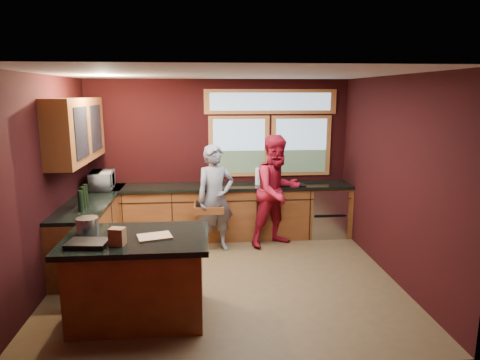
{
  "coord_description": "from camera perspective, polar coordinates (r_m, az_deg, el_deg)",
  "views": [
    {
      "loc": [
        -0.27,
        -5.41,
        2.47
      ],
      "look_at": [
        0.23,
        0.4,
        1.28
      ],
      "focal_mm": 32.0,
      "sensor_mm": 36.0,
      "label": 1
    }
  ],
  "objects": [
    {
      "name": "cutting_board",
      "position": [
        4.72,
        -11.32,
        -7.41
      ],
      "size": [
        0.41,
        0.34,
        0.02
      ],
      "primitive_type": "cube",
      "rotation": [
        0.0,
        0.0,
        0.28
      ],
      "color": "tan",
      "rests_on": "island"
    },
    {
      "name": "paper_towel",
      "position": [
        7.31,
        2.51,
        0.5
      ],
      "size": [
        0.12,
        0.12,
        0.28
      ],
      "primitive_type": "cylinder",
      "color": "white",
      "rests_on": "back_counter"
    },
    {
      "name": "stock_pot",
      "position": [
        5.02,
        -19.68,
        -5.75
      ],
      "size": [
        0.24,
        0.24,
        0.18
      ],
      "primitive_type": "cylinder",
      "color": "#B9BABF",
      "rests_on": "island"
    },
    {
      "name": "person_red",
      "position": [
        6.94,
        4.97,
        -1.48
      ],
      "size": [
        1.1,
        1.01,
        1.82
      ],
      "primitive_type": "imported",
      "rotation": [
        0.0,
        0.0,
        0.47
      ],
      "color": "maroon",
      "rests_on": "floor"
    },
    {
      "name": "black_tray",
      "position": [
        4.65,
        -19.66,
        -7.98
      ],
      "size": [
        0.42,
        0.32,
        0.05
      ],
      "primitive_type": "cube",
      "rotation": [
        0.0,
        0.0,
        -0.1
      ],
      "color": "black",
      "rests_on": "island"
    },
    {
      "name": "room_shell",
      "position": [
        5.78,
        -8.16,
        4.77
      ],
      "size": [
        4.52,
        4.02,
        2.71
      ],
      "color": "black",
      "rests_on": "ground"
    },
    {
      "name": "island",
      "position": [
        4.97,
        -13.38,
        -12.43
      ],
      "size": [
        1.55,
        1.05,
        0.95
      ],
      "color": "#592D15",
      "rests_on": "floor"
    },
    {
      "name": "back_counter",
      "position": [
        7.4,
        -1.11,
        -4.16
      ],
      "size": [
        4.5,
        0.64,
        0.93
      ],
      "color": "#592D15",
      "rests_on": "floor"
    },
    {
      "name": "left_counter",
      "position": [
        6.79,
        -19.13,
        -6.28
      ],
      "size": [
        0.64,
        2.3,
        0.93
      ],
      "color": "#592D15",
      "rests_on": "floor"
    },
    {
      "name": "person_grey",
      "position": [
        6.71,
        -3.31,
        -2.49
      ],
      "size": [
        0.72,
        0.59,
        1.69
      ],
      "primitive_type": "imported",
      "rotation": [
        0.0,
        0.0,
        0.35
      ],
      "color": "slate",
      "rests_on": "floor"
    },
    {
      "name": "microwave",
      "position": [
        7.29,
        -17.91,
        -0.04
      ],
      "size": [
        0.4,
        0.55,
        0.29
      ],
      "primitive_type": "imported",
      "rotation": [
        0.0,
        0.0,
        1.65
      ],
      "color": "#999999",
      "rests_on": "left_counter"
    },
    {
      "name": "floor",
      "position": [
        5.96,
        -1.93,
        -12.96
      ],
      "size": [
        4.5,
        4.5,
        0.0
      ],
      "primitive_type": "plane",
      "color": "brown",
      "rests_on": "ground"
    },
    {
      "name": "potted_plant",
      "position": [
        7.37,
        3.56,
        0.77
      ],
      "size": [
        0.29,
        0.25,
        0.33
      ],
      "primitive_type": "imported",
      "color": "#999999",
      "rests_on": "back_counter"
    },
    {
      "name": "paper_bag",
      "position": [
        4.56,
        -16.04,
        -7.26
      ],
      "size": [
        0.17,
        0.15,
        0.18
      ],
      "primitive_type": "cube",
      "rotation": [
        0.0,
        0.0,
        -0.21
      ],
      "color": "brown",
      "rests_on": "island"
    }
  ]
}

